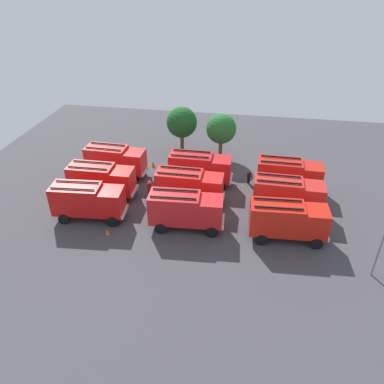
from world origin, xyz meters
The scene contains 20 objects.
ground_plane centered at (0.00, 0.00, 0.00)m, with size 56.85×56.85×0.00m, color #423F44.
fire_truck_0 centered at (-9.74, -4.40, 2.15)m, with size 7.37×3.20×3.88m.
fire_truck_1 centered at (0.10, -4.35, 2.15)m, with size 7.32×3.08×3.88m.
fire_truck_2 centered at (9.64, -4.45, 2.15)m, with size 7.32×3.07×3.88m.
fire_truck_3 centered at (-9.96, -0.20, 2.15)m, with size 7.23×2.83×3.88m.
fire_truck_4 centered at (-0.31, 0.02, 2.15)m, with size 7.22×2.79×3.88m.
fire_truck_5 centered at (9.86, 0.10, 2.15)m, with size 7.24×2.85×3.88m.
fire_truck_6 centered at (-10.03, 4.51, 2.15)m, with size 7.29×2.97×3.88m.
fire_truck_7 centered at (0.19, 4.30, 2.15)m, with size 7.20×2.75×3.88m.
fire_truck_8 centered at (10.17, 4.37, 2.15)m, with size 7.24×2.86×3.88m.
firefighter_0 centered at (5.84, 5.29, 0.94)m, with size 0.44×0.48×1.68m.
firefighter_1 centered at (9.22, 6.69, 1.04)m, with size 0.42×0.48×1.83m.
firefighter_2 centered at (0.23, 6.69, 1.00)m, with size 0.46×0.33×1.77m.
firefighter_3 centered at (-4.97, 1.02, 0.91)m, with size 0.47×0.46×1.64m.
tree_0 centered at (-3.48, 12.46, 4.22)m, with size 4.04×4.04×6.27m.
tree_1 centered at (1.84, 11.61, 4.02)m, with size 3.86×3.86×5.98m.
traffic_cone_0 centered at (-6.28, 7.51, 0.36)m, with size 0.50×0.50×0.72m, color #F2600C.
traffic_cone_1 centered at (-7.08, -6.68, 0.30)m, with size 0.42×0.42×0.60m, color #F2600C.
traffic_cone_2 centered at (-3.06, 6.61, 0.32)m, with size 0.45×0.45×0.65m, color #F2600C.
lamppost centered at (16.54, -8.19, 3.49)m, with size 0.36×0.36×5.88m.
Camera 1 is at (5.61, -33.07, 22.15)m, focal length 34.76 mm.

